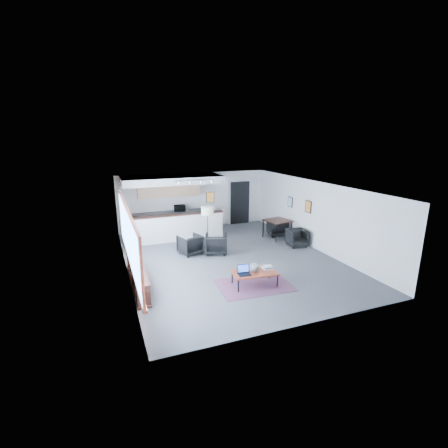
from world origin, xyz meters
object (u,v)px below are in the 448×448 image
object	(u,v)px
book_stack	(268,267)
armchair_right	(216,243)
microwave	(180,207)
dining_chair_far	(277,228)
coffee_table	(255,273)
laptop	(244,271)
ceramic_pot	(254,267)
dining_table	(277,222)
dining_chair_near	(297,238)
armchair_left	(190,244)
floor_lamp	(207,212)

from	to	relation	value
book_stack	armchair_right	distance (m)	2.93
book_stack	microwave	bearing A→B (deg)	100.13
dining_chair_far	coffee_table	bearing A→B (deg)	65.44
laptop	ceramic_pot	bearing A→B (deg)	8.50
dining_table	dining_chair_far	world-z (taller)	dining_table
armchair_right	dining_chair_far	world-z (taller)	armchair_right
book_stack	dining_chair_far	bearing A→B (deg)	56.57
armchair_right	dining_chair_near	world-z (taller)	armchair_right
laptop	ceramic_pot	size ratio (longest dim) A/B	1.44
coffee_table	ceramic_pot	size ratio (longest dim) A/B	5.06
laptop	armchair_right	distance (m)	2.95
coffee_table	microwave	world-z (taller)	microwave
dining_chair_far	book_stack	bearing A→B (deg)	69.28
armchair_left	dining_chair_near	xyz separation A→B (m)	(4.17, -0.64, -0.08)
book_stack	armchair_left	size ratio (longest dim) A/B	0.42
book_stack	dining_chair_far	xyz separation A→B (m)	(2.66, 4.03, -0.12)
dining_chair_near	microwave	distance (m)	5.42
coffee_table	ceramic_pot	world-z (taller)	ceramic_pot
armchair_right	dining_table	xyz separation A→B (m)	(3.04, 0.81, 0.33)
dining_table	book_stack	bearing A→B (deg)	-123.65
laptop	armchair_left	bearing A→B (deg)	107.71
microwave	book_stack	bearing A→B (deg)	-72.67
dining_table	armchair_left	bearing A→B (deg)	-172.18
laptop	microwave	bearing A→B (deg)	98.30
book_stack	microwave	size ratio (longest dim) A/B	0.67
armchair_left	book_stack	bearing A→B (deg)	100.39
book_stack	dining_table	xyz separation A→B (m)	(2.45, 3.68, 0.27)
coffee_table	floor_lamp	xyz separation A→B (m)	(-0.21, 3.68, 1.03)
floor_lamp	dining_chair_far	distance (m)	3.54
armchair_right	dining_table	size ratio (longest dim) A/B	0.72
coffee_table	dining_chair_near	distance (m)	4.06
ceramic_pot	armchair_right	distance (m)	2.93
dining_table	dining_chair_near	bearing A→B (deg)	-79.73
armchair_left	armchair_right	size ratio (longest dim) A/B	0.98
coffee_table	laptop	size ratio (longest dim) A/B	3.52
laptop	dining_table	world-z (taller)	dining_table
ceramic_pot	dining_table	size ratio (longest dim) A/B	0.24
armchair_left	armchair_right	xyz separation A→B (m)	(0.92, -0.27, 0.01)
dining_table	dining_chair_near	world-z (taller)	dining_table
armchair_left	dining_chair_far	distance (m)	4.27
armchair_left	microwave	size ratio (longest dim) A/B	1.59
laptop	armchair_right	size ratio (longest dim) A/B	0.47
coffee_table	armchair_left	bearing A→B (deg)	113.26
dining_table	dining_chair_far	distance (m)	0.57
armchair_right	floor_lamp	world-z (taller)	floor_lamp
ceramic_pot	dining_chair_near	bearing A→B (deg)	39.18
laptop	dining_chair_far	world-z (taller)	dining_chair_far
ceramic_pot	dining_chair_far	world-z (taller)	ceramic_pot
ceramic_pot	floor_lamp	world-z (taller)	floor_lamp
book_stack	dining_chair_far	size ratio (longest dim) A/B	0.49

